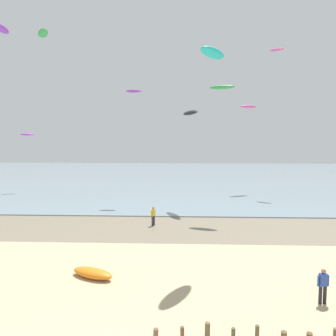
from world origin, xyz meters
TOP-DOWN VIEW (x-y plane):
  - wet_sand_strip at (0.00, 18.69)m, footprint 120.00×8.23m
  - sea at (0.00, 57.81)m, footprint 160.00×70.00m
  - person_nearest_camera at (8.82, 6.16)m, footprint 0.57×0.25m
  - person_left_flank at (-0.41, 19.60)m, footprint 0.39×0.47m
  - grounded_kite at (-2.88, 8.56)m, footprint 2.76×1.91m
  - kite_aloft_0 at (11.86, 39.30)m, footprint 2.95×2.09m
  - kite_aloft_1 at (-3.66, 30.51)m, footprint 1.89×0.66m
  - kite_aloft_2 at (15.43, 38.23)m, footprint 1.98×1.66m
  - kite_aloft_3 at (-20.58, 37.94)m, footprint 1.98×1.55m
  - kite_aloft_4 at (-19.76, 30.71)m, footprint 1.68×3.71m
  - kite_aloft_5 at (4.02, 11.86)m, footprint 2.26×3.01m
  - kite_aloft_6 at (-11.51, 23.27)m, footprint 2.22×2.58m
  - kite_aloft_7 at (3.08, 27.41)m, footprint 2.25×3.18m
  - kite_aloft_8 at (6.11, 23.80)m, footprint 2.63×1.49m

SIDE VIEW (x-z plane):
  - wet_sand_strip at x=0.00m, z-range 0.00..0.01m
  - sea at x=0.00m, z-range 0.00..0.10m
  - grounded_kite at x=-2.88m, z-range 0.00..0.52m
  - person_nearest_camera at x=8.82m, z-range 0.06..1.77m
  - person_left_flank at x=-0.41m, z-range 0.06..1.77m
  - kite_aloft_3 at x=-20.58m, z-range 8.23..8.69m
  - kite_aloft_7 at x=3.08m, z-range 10.31..11.06m
  - kite_aloft_0 at x=11.86m, z-range 12.24..12.77m
  - kite_aloft_8 at x=6.11m, z-range 12.69..13.09m
  - kite_aloft_5 at x=4.02m, z-range 12.83..13.39m
  - kite_aloft_1 at x=-3.66m, z-range 13.33..13.74m
  - kite_aloft_6 at x=-11.51m, z-range 17.75..18.48m
  - kite_aloft_2 at x=15.43m, z-range 20.05..20.45m
  - kite_aloft_4 at x=-19.76m, z-range 20.79..21.45m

